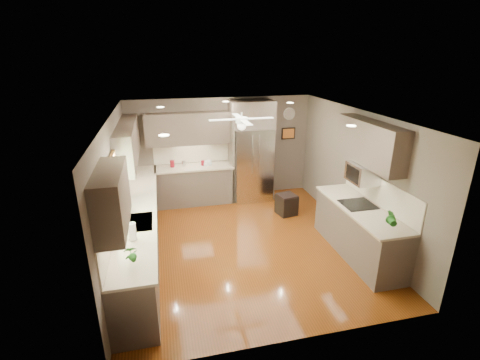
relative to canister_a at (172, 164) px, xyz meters
name	(u,v)px	position (x,y,z in m)	size (l,w,h in m)	color
floor	(245,243)	(1.23, -2.25, -1.02)	(5.00, 5.00, 0.00)	#55290B
ceiling	(246,115)	(1.23, -2.25, 1.48)	(5.00, 5.00, 0.00)	white
wall_back	(221,149)	(1.23, 0.25, 0.23)	(4.50, 4.50, 0.00)	#62564B
wall_front	(297,258)	(1.23, -4.75, 0.23)	(4.50, 4.50, 0.00)	#62564B
wall_left	(116,194)	(-1.02, -2.25, 0.23)	(5.00, 5.00, 0.00)	#62564B
wall_right	(356,174)	(3.48, -2.25, 0.23)	(5.00, 5.00, 0.00)	#62564B
canister_a	(172,164)	(0.00, 0.00, 0.00)	(0.10, 0.10, 0.16)	maroon
canister_b	(184,163)	(0.27, 0.00, -0.01)	(0.09, 0.09, 0.13)	silver
canister_d	(203,163)	(0.72, -0.03, -0.02)	(0.08, 0.08, 0.12)	maroon
soap_bottle	(128,207)	(-0.85, -2.35, 0.02)	(0.09, 0.09, 0.19)	white
potted_plant_left	(130,254)	(-0.72, -3.98, 0.09)	(0.17, 0.12, 0.33)	#1E5E1A
potted_plant_right	(392,219)	(3.14, -3.88, 0.09)	(0.19, 0.15, 0.34)	#1E5E1A
bowl	(208,164)	(0.84, -0.08, -0.05)	(0.23, 0.23, 0.06)	beige
left_run	(139,229)	(-0.73, -2.10, -0.54)	(0.65, 4.70, 1.45)	brown
back_run	(195,184)	(0.50, -0.05, -0.54)	(1.85, 0.65, 1.45)	brown
uppers	(199,143)	(0.48, -1.54, 0.85)	(4.50, 4.70, 0.95)	brown
window	(113,188)	(-1.00, -2.75, 0.53)	(0.05, 1.12, 0.92)	#BFF2B2
sink	(137,224)	(-0.71, -2.75, -0.11)	(0.50, 0.70, 0.32)	silver
refrigerator	(252,153)	(1.93, -0.09, 0.17)	(1.06, 0.75, 2.45)	silver
right_run	(359,230)	(3.15, -3.05, -0.54)	(0.70, 2.20, 1.45)	brown
microwave	(363,173)	(3.25, -2.80, 0.46)	(0.43, 0.55, 0.34)	silver
ceiling_fan	(242,122)	(1.23, -1.95, 1.31)	(1.18, 1.18, 0.32)	white
recessed_lights	(238,112)	(1.19, -1.85, 1.47)	(2.84, 3.14, 0.01)	white
wall_clock	(289,114)	(2.98, 0.23, 1.03)	(0.30, 0.03, 0.30)	white
framed_print	(288,133)	(2.98, 0.23, 0.53)	(0.36, 0.03, 0.30)	black
stool	(287,204)	(2.47, -1.19, -0.78)	(0.47, 0.47, 0.47)	black
paper_towel	(132,231)	(-0.72, -3.33, 0.06)	(0.11, 0.11, 0.28)	white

